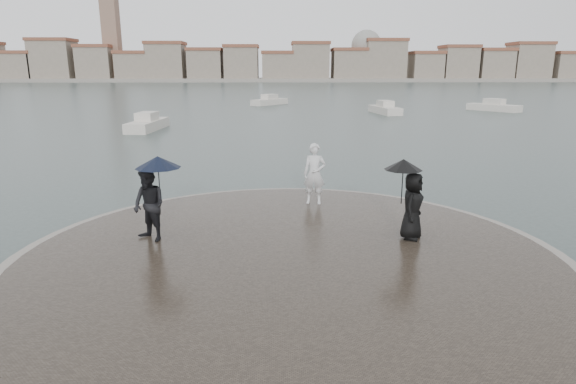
{
  "coord_description": "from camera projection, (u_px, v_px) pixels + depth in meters",
  "views": [
    {
      "loc": [
        -0.26,
        -6.62,
        4.39
      ],
      "look_at": [
        0.0,
        4.8,
        1.45
      ],
      "focal_mm": 30.0,
      "sensor_mm": 36.0,
      "label": 1
    }
  ],
  "objects": [
    {
      "name": "ground",
      "position": [
        295.0,
        358.0,
        7.51
      ],
      "size": [
        400.0,
        400.0,
        0.0
      ],
      "primitive_type": "plane",
      "color": "#2B3835",
      "rests_on": "ground"
    },
    {
      "name": "kerb_ring",
      "position": [
        289.0,
        262.0,
        10.86
      ],
      "size": [
        12.5,
        12.5,
        0.32
      ],
      "primitive_type": "cylinder",
      "color": "gray",
      "rests_on": "ground"
    },
    {
      "name": "quay_tip",
      "position": [
        289.0,
        261.0,
        10.85
      ],
      "size": [
        11.9,
        11.9,
        0.36
      ],
      "primitive_type": "cylinder",
      "color": "#2D261E",
      "rests_on": "ground"
    },
    {
      "name": "statue",
      "position": [
        315.0,
        174.0,
        14.59
      ],
      "size": [
        0.74,
        0.55,
        1.86
      ],
      "primitive_type": "imported",
      "rotation": [
        0.0,
        0.0,
        -0.17
      ],
      "color": "silver",
      "rests_on": "quay_tip"
    },
    {
      "name": "visitor_left",
      "position": [
        151.0,
        195.0,
        11.39
      ],
      "size": [
        1.33,
        1.16,
        2.04
      ],
      "color": "black",
      "rests_on": "quay_tip"
    },
    {
      "name": "visitor_right",
      "position": [
        410.0,
        196.0,
        11.53
      ],
      "size": [
        1.13,
        1.03,
        1.95
      ],
      "color": "black",
      "rests_on": "quay_tip"
    },
    {
      "name": "far_skyline",
      "position": [
        259.0,
        65.0,
        161.57
      ],
      "size": [
        260.0,
        20.0,
        37.0
      ],
      "color": "gray",
      "rests_on": "ground"
    },
    {
      "name": "boats",
      "position": [
        335.0,
        109.0,
        48.6
      ],
      "size": [
        35.93,
        30.56,
        1.5
      ],
      "color": "beige",
      "rests_on": "ground"
    }
  ]
}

